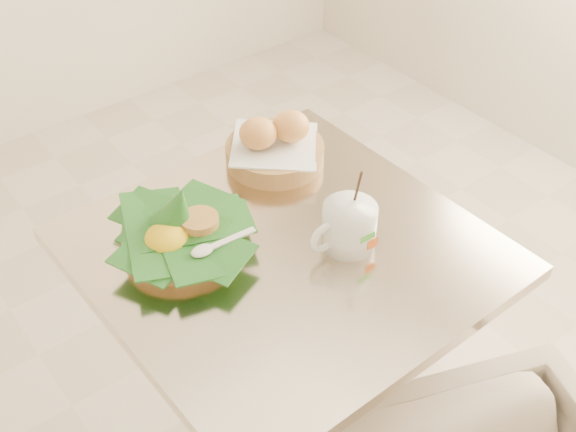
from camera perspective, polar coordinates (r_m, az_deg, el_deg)
cafe_table at (r=1.52m, az=-0.20°, el=-8.60°), size 0.71×0.71×0.75m
rice_basket at (r=1.36m, az=-8.57°, el=-1.15°), size 0.27×0.27×0.14m
bread_basket at (r=1.56m, az=-1.05°, el=5.54°), size 0.26×0.26×0.11m
coffee_mug at (r=1.34m, az=4.77°, el=-0.76°), size 0.14×0.10×0.18m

